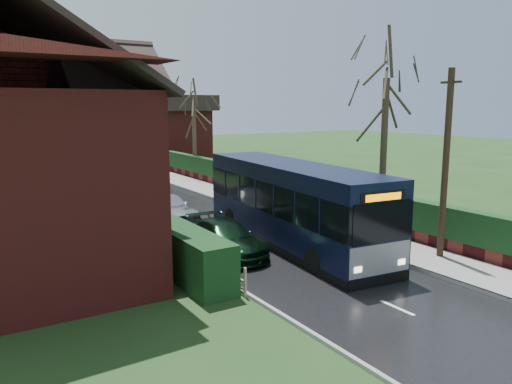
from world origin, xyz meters
TOP-DOWN VIEW (x-y plane):
  - ground at (0.00, 0.00)m, footprint 140.00×140.00m
  - road at (0.00, 10.00)m, footprint 6.00×100.00m
  - pavement at (4.25, 10.00)m, footprint 2.50×100.00m
  - kerb_right at (3.05, 10.00)m, footprint 0.12×100.00m
  - kerb_left at (-3.05, 10.00)m, footprint 0.12×100.00m
  - front_hedge at (-3.90, 5.00)m, footprint 1.20×16.00m
  - picket_fence at (-3.15, 5.00)m, footprint 0.10×16.00m
  - right_wall_hedge at (5.80, 10.00)m, footprint 0.60×50.00m
  - bus at (1.36, 0.85)m, footprint 3.53×11.05m
  - car_silver at (-1.50, 7.18)m, footprint 2.17×4.51m
  - car_green at (-1.60, 1.02)m, footprint 2.03×4.53m
  - car_distant at (-0.55, 41.59)m, footprint 1.56×4.22m
  - bus_stop_sign at (3.61, 5.31)m, footprint 0.07×0.38m
  - telegraph_pole at (4.80, -3.66)m, footprint 0.24×0.89m
  - tree_right_near at (8.02, 2.38)m, footprint 4.56×4.56m
  - tree_right_far at (6.00, 19.85)m, footprint 4.16×4.16m

SIDE VIEW (x-z plane):
  - ground at x=0.00m, z-range 0.00..0.00m
  - road at x=0.00m, z-range 0.00..0.02m
  - kerb_left at x=-3.05m, z-range 0.00..0.10m
  - pavement at x=4.25m, z-range 0.00..0.14m
  - kerb_right at x=3.05m, z-range 0.00..0.14m
  - picket_fence at x=-3.15m, z-range 0.00..0.90m
  - car_green at x=-1.60m, z-range 0.00..1.29m
  - car_distant at x=-0.55m, z-range 0.00..1.38m
  - car_silver at x=-1.50m, z-range 0.00..1.49m
  - front_hedge at x=-3.90m, z-range 0.00..1.60m
  - right_wall_hedge at x=5.80m, z-range 0.12..1.92m
  - bus at x=1.36m, z-range -0.01..3.28m
  - bus_stop_sign at x=3.61m, z-range 0.40..2.93m
  - telegraph_pole at x=4.80m, z-range 0.04..6.92m
  - tree_right_far at x=6.00m, z-range 1.99..10.03m
  - tree_right_near at x=8.02m, z-range 2.43..12.27m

